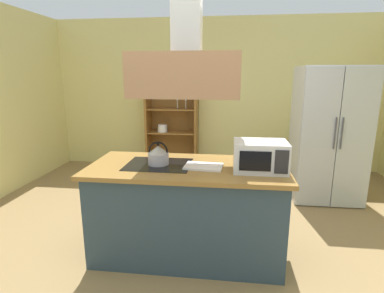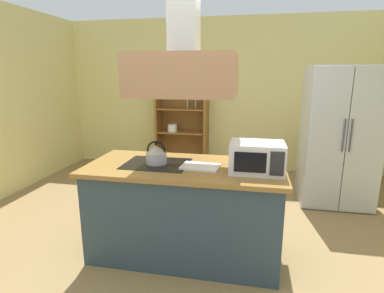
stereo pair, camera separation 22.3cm
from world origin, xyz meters
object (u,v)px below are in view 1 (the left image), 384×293
Objects in this scene: dish_cabinet at (172,128)px; microwave at (260,156)px; kettle at (158,155)px; refrigerator at (328,135)px; cutting_board at (204,166)px.

dish_cabinet is 3.71× the size of microwave.
microwave reaches higher than kettle.
microwave is at bearing -122.57° from refrigerator.
dish_cabinet is at bearing 154.28° from refrigerator.
dish_cabinet is 2.94m from cutting_board.
dish_cabinet is at bearing 106.23° from cutting_board.
refrigerator is 8.38× the size of kettle.
refrigerator is 5.39× the size of cutting_board.
refrigerator is 1.07× the size of dish_cabinet.
kettle is (-2.00, -1.63, 0.08)m from refrigerator.
cutting_board is at bearing -73.77° from dish_cabinet.
cutting_board is 0.74× the size of microwave.
kettle is at bearing -81.97° from dish_cabinet.
microwave is (-1.08, -1.69, 0.11)m from refrigerator.
microwave is (0.92, -0.06, 0.04)m from kettle.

